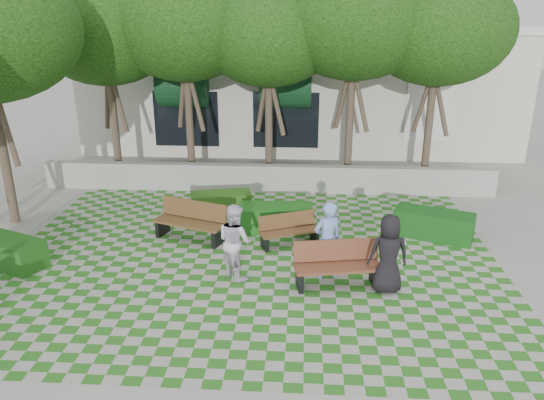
# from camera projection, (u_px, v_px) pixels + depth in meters

# --- Properties ---
(ground) EXTENTS (90.00, 90.00, 0.00)m
(ground) POSITION_uv_depth(u_px,v_px,m) (246.00, 280.00, 12.03)
(ground) COLOR gray
(ground) RESTS_ON ground
(lawn) EXTENTS (12.00, 12.00, 0.00)m
(lawn) POSITION_uv_depth(u_px,v_px,m) (250.00, 260.00, 12.97)
(lawn) COLOR #2B721E
(lawn) RESTS_ON ground
(retaining_wall) EXTENTS (15.00, 0.36, 0.90)m
(retaining_wall) POSITION_uv_depth(u_px,v_px,m) (266.00, 178.00, 17.69)
(retaining_wall) COLOR #9E9B93
(retaining_wall) RESTS_ON ground
(bench_east) EXTENTS (1.98, 0.95, 1.00)m
(bench_east) POSITION_uv_depth(u_px,v_px,m) (337.00, 265.00, 11.67)
(bench_east) COLOR brown
(bench_east) RESTS_ON ground
(bench_mid) EXTENTS (1.63, 1.08, 0.82)m
(bench_mid) POSITION_uv_depth(u_px,v_px,m) (289.00, 231.00, 13.70)
(bench_mid) COLOR brown
(bench_mid) RESTS_ON ground
(bench_west) EXTENTS (2.03, 1.26, 1.01)m
(bench_west) POSITION_uv_depth(u_px,v_px,m) (191.00, 222.00, 14.01)
(bench_west) COLOR #52371C
(bench_west) RESTS_ON ground
(hedge_east) EXTENTS (2.20, 1.53, 0.72)m
(hedge_east) POSITION_uv_depth(u_px,v_px,m) (433.00, 224.00, 14.17)
(hedge_east) COLOR #124515
(hedge_east) RESTS_ON ground
(hedge_midright) EXTENTS (2.08, 0.94, 0.71)m
(hedge_midright) POSITION_uv_depth(u_px,v_px,m) (275.00, 218.00, 14.60)
(hedge_midright) COLOR #165115
(hedge_midright) RESTS_ON ground
(hedge_midleft) EXTENTS (1.90, 1.10, 0.62)m
(hedge_midleft) POSITION_uv_depth(u_px,v_px,m) (221.00, 203.00, 15.87)
(hedge_midleft) COLOR #255216
(hedge_midleft) RESTS_ON ground
(hedge_west) EXTENTS (2.12, 1.47, 0.69)m
(hedge_west) POSITION_uv_depth(u_px,v_px,m) (6.00, 251.00, 12.65)
(hedge_west) COLOR #174913
(hedge_west) RESTS_ON ground
(person_blue) EXTENTS (0.78, 0.66, 1.82)m
(person_blue) POSITION_uv_depth(u_px,v_px,m) (327.00, 240.00, 11.89)
(person_blue) COLOR #7C9BE2
(person_blue) RESTS_ON ground
(person_dark) EXTENTS (0.90, 0.63, 1.76)m
(person_dark) POSITION_uv_depth(u_px,v_px,m) (388.00, 254.00, 11.30)
(person_dark) COLOR black
(person_dark) RESTS_ON ground
(person_white) EXTENTS (1.07, 1.07, 1.75)m
(person_white) POSITION_uv_depth(u_px,v_px,m) (235.00, 241.00, 11.93)
(person_white) COLOR silver
(person_white) RESTS_ON ground
(tree_row) EXTENTS (17.70, 13.40, 7.41)m
(tree_row) POSITION_uv_depth(u_px,v_px,m) (203.00, 30.00, 15.94)
(tree_row) COLOR #47382B
(tree_row) RESTS_ON ground
(building) EXTENTS (18.00, 8.92, 5.15)m
(building) POSITION_uv_depth(u_px,v_px,m) (299.00, 84.00, 24.31)
(building) COLOR beige
(building) RESTS_ON ground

